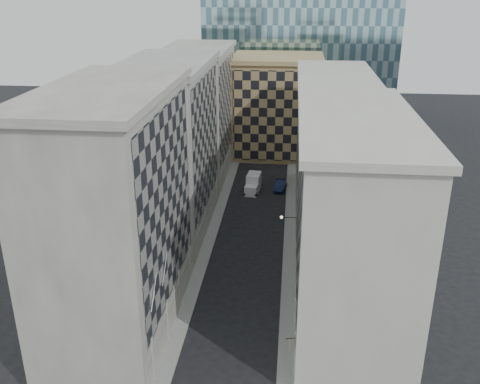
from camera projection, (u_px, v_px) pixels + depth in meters
The scene contains 14 objects.
sidewalk_west at pixel (210, 237), 71.22m from camera, with size 1.50×100.00×0.15m, color gray.
sidewalk_east at pixel (289, 241), 70.26m from camera, with size 1.50×100.00×0.15m, color gray.
bldg_left_a at pixel (118, 214), 49.81m from camera, with size 10.80×22.80×23.70m.
bldg_left_b at pixel (170, 149), 70.29m from camera, with size 10.80×22.80×22.70m.
bldg_left_c at pixel (199, 113), 90.78m from camera, with size 10.80×22.80×21.70m.
bldg_right_a at pixel (349, 220), 52.06m from camera, with size 10.80×26.80×20.70m.
bldg_right_b at pixel (332, 144), 77.15m from camera, with size 10.80×28.80×19.70m.
tan_block at pixel (277, 106), 102.01m from camera, with size 16.80×14.80×18.80m.
church_tower at pixel (272, 5), 108.65m from camera, with size 7.20×7.20×51.50m.
flagpoles_left at pixel (159, 280), 46.17m from camera, with size 0.10×6.33×2.33m.
bracket_lamp at pixel (283, 217), 62.51m from camera, with size 1.98×0.36×0.36m.
box_truck at pixel (253, 184), 86.36m from camera, with size 2.50×5.18×2.75m.
dark_car at pixel (280, 185), 87.17m from camera, with size 1.63×4.68×1.54m, color #101A3B.
shop_sign at pixel (289, 342), 44.85m from camera, with size 0.91×0.80×0.89m.
Camera 1 is at (5.00, -33.06, 32.36)m, focal length 40.00 mm.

